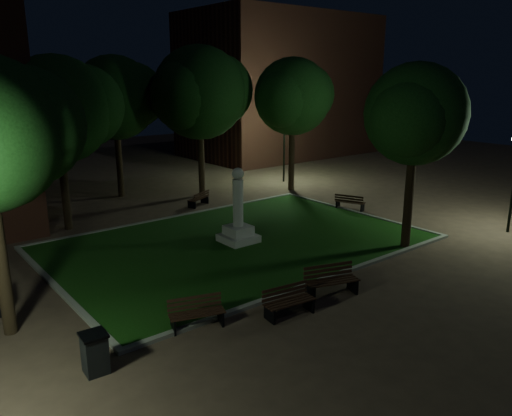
{
  "coord_description": "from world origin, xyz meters",
  "views": [
    {
      "loc": [
        -12.03,
        -14.25,
        6.97
      ],
      "look_at": [
        0.16,
        1.0,
        1.74
      ],
      "focal_mm": 35.0,
      "sensor_mm": 36.0,
      "label": 1
    }
  ],
  "objects_px": {
    "monument": "(238,222)",
    "bench_right_side": "(350,203)",
    "bench_near_left": "(288,302)",
    "bench_near_right": "(331,281)",
    "trash_bin": "(95,353)",
    "bench_west_near": "(197,313)",
    "bench_far_side": "(199,199)"
  },
  "relations": [
    {
      "from": "bench_near_right",
      "to": "bench_west_near",
      "type": "distance_m",
      "value": 4.68
    },
    {
      "from": "bench_west_near",
      "to": "bench_far_side",
      "type": "xyz_separation_m",
      "value": [
        7.38,
        11.53,
        -0.04
      ]
    },
    {
      "from": "bench_west_near",
      "to": "bench_far_side",
      "type": "bearing_deg",
      "value": 75.09
    },
    {
      "from": "bench_west_near",
      "to": "bench_right_side",
      "type": "bearing_deg",
      "value": 41.37
    },
    {
      "from": "monument",
      "to": "bench_west_near",
      "type": "xyz_separation_m",
      "value": [
        -5.29,
        -5.11,
        -0.55
      ]
    },
    {
      "from": "bench_right_side",
      "to": "bench_far_side",
      "type": "distance_m",
      "value": 8.16
    },
    {
      "from": "bench_near_right",
      "to": "bench_near_left",
      "type": "bearing_deg",
      "value": -156.22
    },
    {
      "from": "bench_west_near",
      "to": "bench_right_side",
      "type": "distance_m",
      "value": 14.36
    },
    {
      "from": "bench_near_left",
      "to": "bench_right_side",
      "type": "height_order",
      "value": "bench_near_left"
    },
    {
      "from": "bench_near_left",
      "to": "bench_far_side",
      "type": "height_order",
      "value": "bench_near_left"
    },
    {
      "from": "bench_near_left",
      "to": "bench_right_side",
      "type": "bearing_deg",
      "value": 40.72
    },
    {
      "from": "bench_far_side",
      "to": "trash_bin",
      "type": "xyz_separation_m",
      "value": [
        -10.49,
        -11.95,
        0.15
      ]
    },
    {
      "from": "bench_west_near",
      "to": "bench_near_right",
      "type": "bearing_deg",
      "value": 6.79
    },
    {
      "from": "bench_near_right",
      "to": "bench_west_near",
      "type": "bearing_deg",
      "value": -172.9
    },
    {
      "from": "bench_far_side",
      "to": "bench_west_near",
      "type": "bearing_deg",
      "value": 33.52
    },
    {
      "from": "monument",
      "to": "bench_right_side",
      "type": "relative_size",
      "value": 1.95
    },
    {
      "from": "monument",
      "to": "trash_bin",
      "type": "height_order",
      "value": "monument"
    },
    {
      "from": "monument",
      "to": "bench_near_left",
      "type": "distance_m",
      "value": 6.81
    },
    {
      "from": "bench_near_right",
      "to": "bench_far_side",
      "type": "relative_size",
      "value": 1.24
    },
    {
      "from": "trash_bin",
      "to": "bench_near_right",
      "type": "bearing_deg",
      "value": -3.49
    },
    {
      "from": "bench_near_right",
      "to": "bench_right_side",
      "type": "bearing_deg",
      "value": 55.86
    },
    {
      "from": "bench_near_right",
      "to": "bench_west_near",
      "type": "relative_size",
      "value": 1.13
    },
    {
      "from": "bench_west_near",
      "to": "bench_far_side",
      "type": "height_order",
      "value": "bench_west_near"
    },
    {
      "from": "bench_near_right",
      "to": "trash_bin",
      "type": "distance_m",
      "value": 7.72
    },
    {
      "from": "bench_right_side",
      "to": "trash_bin",
      "type": "distance_m",
      "value": 17.4
    },
    {
      "from": "trash_bin",
      "to": "bench_west_near",
      "type": "bearing_deg",
      "value": 7.59
    },
    {
      "from": "monument",
      "to": "bench_right_side",
      "type": "distance_m",
      "value": 7.91
    },
    {
      "from": "monument",
      "to": "bench_near_left",
      "type": "bearing_deg",
      "value": -113.96
    },
    {
      "from": "monument",
      "to": "trash_bin",
      "type": "distance_m",
      "value": 10.07
    },
    {
      "from": "bench_west_near",
      "to": "monument",
      "type": "bearing_deg",
      "value": 61.73
    },
    {
      "from": "bench_near_left",
      "to": "bench_near_right",
      "type": "xyz_separation_m",
      "value": [
        2.06,
        0.21,
        0.05
      ]
    },
    {
      "from": "bench_west_near",
      "to": "trash_bin",
      "type": "bearing_deg",
      "value": -154.71
    }
  ]
}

